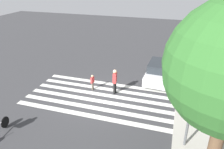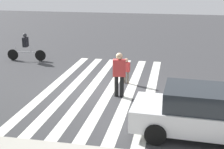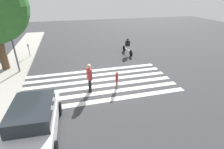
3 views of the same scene
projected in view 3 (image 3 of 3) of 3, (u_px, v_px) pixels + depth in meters
ground_plane at (100, 83)px, 11.91m from camera, size 60.00×60.00×0.00m
crosswalk_stripes at (100, 83)px, 11.91m from camera, size 4.72×10.00×0.01m
traffic_light at (12, 31)px, 12.05m from camera, size 0.60×0.50×4.53m
parking_meter at (28, 47)px, 16.01m from camera, size 0.15×0.15×1.36m
pedestrian_adult_blue_shirt at (89, 77)px, 10.47m from camera, size 0.52×0.28×1.82m
pedestrian_adult_tall_backpack at (117, 79)px, 11.00m from camera, size 0.34×0.20×1.17m
cyclist_near_curb at (128, 46)px, 17.10m from camera, size 2.28×0.42×1.59m
car_parked_dark_suv at (34, 120)px, 7.29m from camera, size 4.30×2.09×1.53m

